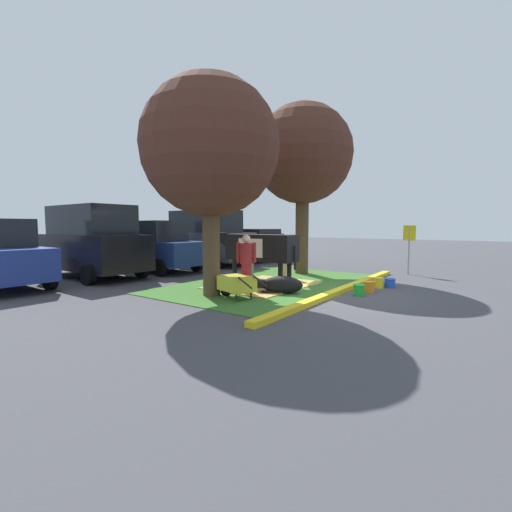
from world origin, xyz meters
name	(u,v)px	position (x,y,z in m)	size (l,w,h in m)	color
ground_plane	(332,292)	(0.00, 0.00, 0.00)	(80.00, 80.00, 0.00)	#424247
grass_island	(271,283)	(0.29, 2.19, 0.01)	(7.47, 4.45, 0.02)	#386B28
curb_yellow	(343,289)	(0.29, -0.19, 0.06)	(8.67, 0.24, 0.12)	yellow
hay_bedding	(264,285)	(-0.25, 2.10, 0.03)	(3.20, 2.40, 0.04)	tan
shade_tree_left	(210,148)	(-2.28, 2.36, 3.78)	(3.51, 3.51, 5.56)	#4C3823
shade_tree_right	(303,155)	(2.86, 2.49, 4.44)	(3.68, 3.68, 6.32)	#4C3823
cow_holstein	(258,248)	(-0.12, 2.40, 1.14)	(0.73, 3.14, 1.60)	black
calf_lying	(281,285)	(-0.98, 1.04, 0.24)	(0.92, 1.31, 0.48)	black
person_handler	(283,255)	(1.39, 2.43, 0.81)	(0.34, 0.53, 1.51)	#9E7F5B
person_visitor_near	(246,263)	(-1.58, 1.75, 0.85)	(0.34, 0.48, 1.59)	maroon
person_visitor_far	(250,254)	(0.84, 3.45, 0.82)	(0.34, 0.46, 1.54)	slate
wheelbarrow	(236,284)	(-2.22, 1.59, 0.39)	(0.90, 1.61, 0.63)	gold
parking_sign	(409,240)	(5.04, -0.86, 1.29)	(0.07, 0.44, 1.83)	#99999E
bucket_green	(359,290)	(-0.01, -0.75, 0.15)	(0.30, 0.30, 0.30)	green
bucket_orange	(369,286)	(0.64, -0.81, 0.16)	(0.31, 0.31, 0.30)	orange
bucket_yellow	(379,283)	(1.46, -0.84, 0.16)	(0.28, 0.28, 0.30)	yellow
bucket_blue	(390,283)	(1.76, -1.06, 0.14)	(0.32, 0.32, 0.26)	blue
suv_black	(92,242)	(-2.31, 8.05, 1.27)	(2.19, 4.64, 2.52)	black
sedan_silver	(156,247)	(0.14, 7.68, 0.98)	(2.09, 4.43, 2.02)	navy
suv_dark_grey	(205,238)	(2.99, 7.65, 1.27)	(2.19, 4.64, 2.52)	#3D3D42
pickup_truck_black	(230,239)	(5.54, 8.29, 1.11)	(2.30, 5.44, 2.42)	black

